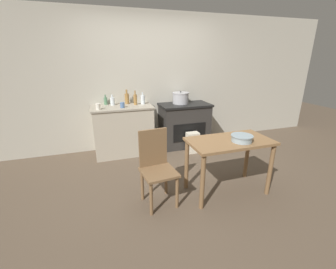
{
  "coord_description": "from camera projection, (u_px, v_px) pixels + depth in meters",
  "views": [
    {
      "loc": [
        -1.04,
        -2.78,
        1.75
      ],
      "look_at": [
        0.0,
        0.38,
        0.59
      ],
      "focal_mm": 24.0,
      "sensor_mm": 36.0,
      "label": 1
    }
  ],
  "objects": [
    {
      "name": "bottle_far_left",
      "position": [
        106.0,
        101.0,
        4.13
      ],
      "size": [
        0.06,
        0.06,
        0.18
      ],
      "color": "#517F5B",
      "rests_on": "counter_cabinet"
    },
    {
      "name": "wall_back",
      "position": [
        149.0,
        82.0,
        4.38
      ],
      "size": [
        8.0,
        0.07,
        2.55
      ],
      "color": "#B2AD9E",
      "rests_on": "ground_plane"
    },
    {
      "name": "bottle_mid_left",
      "position": [
        143.0,
        100.0,
        4.18
      ],
      "size": [
        0.08,
        0.08,
        0.22
      ],
      "color": "silver",
      "rests_on": "counter_cabinet"
    },
    {
      "name": "cup_mid_right",
      "position": [
        122.0,
        105.0,
        3.9
      ],
      "size": [
        0.08,
        0.08,
        0.09
      ],
      "primitive_type": "cylinder",
      "color": "#4C6B99",
      "rests_on": "counter_cabinet"
    },
    {
      "name": "counter_cabinet",
      "position": [
        123.0,
        130.0,
        4.18
      ],
      "size": [
        1.08,
        0.62,
        0.91
      ],
      "color": "#B2A893",
      "rests_on": "ground_plane"
    },
    {
      "name": "bottle_center_left",
      "position": [
        112.0,
        101.0,
        4.1
      ],
      "size": [
        0.08,
        0.08,
        0.19
      ],
      "color": "silver",
      "rests_on": "counter_cabinet"
    },
    {
      "name": "mixing_bowl_large",
      "position": [
        242.0,
        138.0,
        2.8
      ],
      "size": [
        0.27,
        0.27,
        0.08
      ],
      "color": "#93A8B2",
      "rests_on": "work_table"
    },
    {
      "name": "chair",
      "position": [
        157.0,
        166.0,
        2.74
      ],
      "size": [
        0.44,
        0.44,
        0.93
      ],
      "rotation": [
        0.0,
        0.0,
        0.1
      ],
      "color": "brown",
      "rests_on": "ground_plane"
    },
    {
      "name": "stock_pot",
      "position": [
        181.0,
        98.0,
        4.42
      ],
      "size": [
        0.32,
        0.32,
        0.24
      ],
      "color": "#A8A8AD",
      "rests_on": "stove"
    },
    {
      "name": "bottle_center",
      "position": [
        135.0,
        99.0,
        4.13
      ],
      "size": [
        0.07,
        0.07,
        0.26
      ],
      "color": "olive",
      "rests_on": "counter_cabinet"
    },
    {
      "name": "bottle_left",
      "position": [
        127.0,
        98.0,
        4.2
      ],
      "size": [
        0.08,
        0.08,
        0.27
      ],
      "color": "olive",
      "rests_on": "counter_cabinet"
    },
    {
      "name": "work_table",
      "position": [
        229.0,
        149.0,
        2.9
      ],
      "size": [
        1.07,
        0.58,
        0.74
      ],
      "color": "olive",
      "rests_on": "ground_plane"
    },
    {
      "name": "stove",
      "position": [
        184.0,
        125.0,
        4.57
      ],
      "size": [
        0.99,
        0.59,
        0.87
      ],
      "color": "#2D2B28",
      "rests_on": "ground_plane"
    },
    {
      "name": "ground_plane",
      "position": [
        176.0,
        179.0,
        3.38
      ],
      "size": [
        14.0,
        14.0,
        0.0
      ],
      "primitive_type": "plane",
      "color": "brown"
    },
    {
      "name": "cup_center_right",
      "position": [
        98.0,
        107.0,
        3.75
      ],
      "size": [
        0.08,
        0.08,
        0.1
      ],
      "primitive_type": "cylinder",
      "color": "silver",
      "rests_on": "counter_cabinet"
    },
    {
      "name": "flour_sack",
      "position": [
        192.0,
        143.0,
        4.27
      ],
      "size": [
        0.23,
        0.16,
        0.4
      ],
      "primitive_type": "cube",
      "color": "beige",
      "rests_on": "ground_plane"
    }
  ]
}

